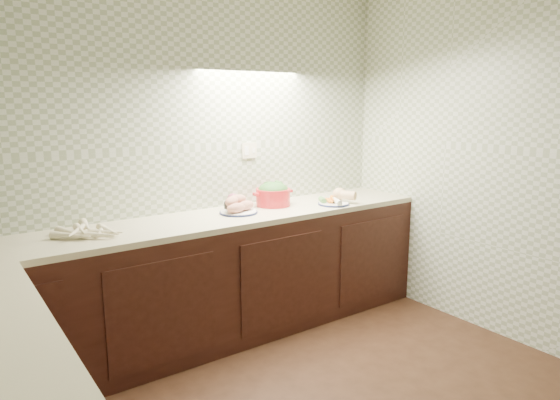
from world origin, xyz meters
TOP-DOWN VIEW (x-y plane):
  - room at (0.00, 0.00)m, footprint 3.60×3.60m
  - counter at (-0.68, 0.68)m, footprint 3.60×3.60m
  - parsnip_pile at (-0.81, 1.47)m, footprint 0.39×0.38m
  - sweet_potato_plate at (0.28, 1.52)m, footprint 0.28×0.28m
  - onion_bowl at (0.32, 1.64)m, footprint 0.16×0.16m
  - dutch_oven at (0.64, 1.60)m, footprint 0.33×0.29m
  - veg_plate at (1.10, 1.38)m, footprint 0.31×0.31m

SIDE VIEW (x-z plane):
  - counter at x=-0.68m, z-range 0.00..0.90m
  - parsnip_pile at x=-0.81m, z-range 0.90..0.97m
  - veg_plate at x=1.10m, z-range 0.88..1.00m
  - onion_bowl at x=0.32m, z-range 0.88..1.01m
  - sweet_potato_plate at x=0.28m, z-range 0.88..1.01m
  - dutch_oven at x=0.64m, z-range 0.90..1.08m
  - room at x=0.00m, z-range 0.33..2.93m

